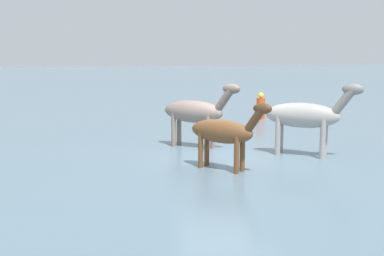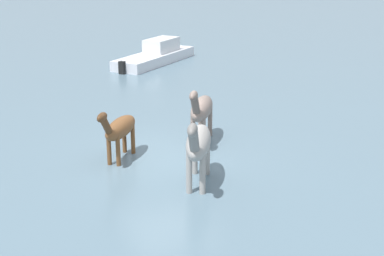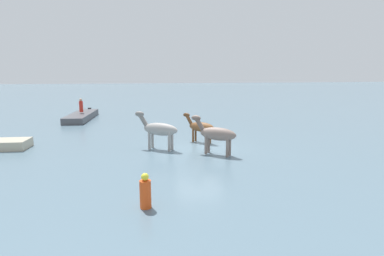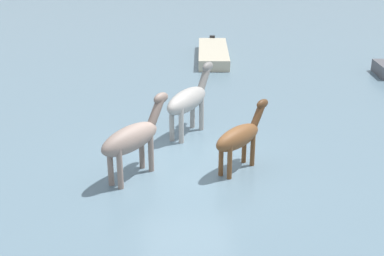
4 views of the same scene
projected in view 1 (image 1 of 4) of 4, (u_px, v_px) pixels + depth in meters
The scene contains 5 objects.
ground_plane at pixel (225, 157), 12.79m from camera, with size 166.23×166.23×0.00m, color slate.
horse_dun_straggler at pixel (224, 132), 11.28m from camera, with size 1.73×1.84×1.70m.
horse_chestnut_trailing at pixel (196, 112), 13.90m from camera, with size 1.83×2.25×1.96m.
horse_pinto_flank at pixel (305, 116), 12.80m from camera, with size 1.73×2.43×2.03m.
buoy_channel_marker at pixel (261, 107), 20.00m from camera, with size 0.36×0.36×1.14m.
Camera 1 is at (12.29, -2.43, 2.85)m, focal length 43.81 mm.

